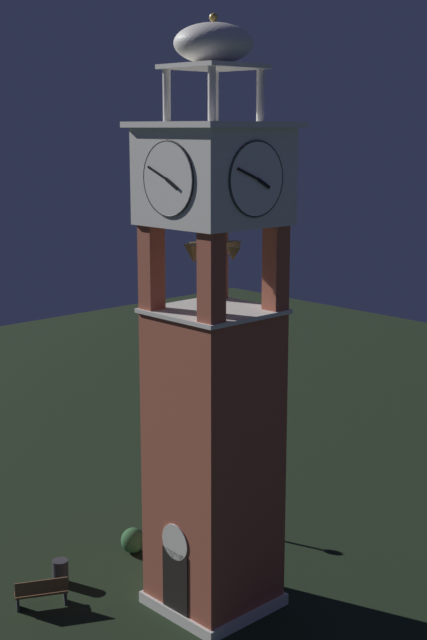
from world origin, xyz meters
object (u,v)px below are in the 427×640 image
(park_bench, at_px, (41,592))
(lamp_post, at_px, (171,451))
(clock_tower, at_px, (213,374))
(trash_bin, at_px, (60,572))

(park_bench, relative_size, lamp_post, 0.43)
(clock_tower, bearing_deg, trash_bin, -147.45)
(clock_tower, relative_size, park_bench, 10.76)
(clock_tower, bearing_deg, lamp_post, 150.50)
(clock_tower, distance_m, lamp_post, 8.14)
(clock_tower, relative_size, trash_bin, 21.83)
(lamp_post, bearing_deg, clock_tower, -29.50)
(park_bench, distance_m, trash_bin, 1.51)
(clock_tower, xyz_separation_m, lamp_post, (-5.76, 3.26, -4.73))
(park_bench, bearing_deg, clock_tower, 49.12)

